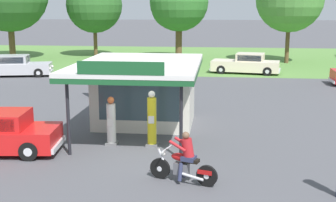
{
  "coord_description": "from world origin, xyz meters",
  "views": [
    {
      "loc": [
        2.76,
        -15.2,
        5.2
      ],
      "look_at": [
        0.74,
        2.57,
        1.4
      ],
      "focal_mm": 48.36,
      "sensor_mm": 36.0,
      "label": 1
    }
  ],
  "objects_px": {
    "gas_pump_nearside": "(111,123)",
    "gas_pump_offside": "(152,121)",
    "bystander_strolling_foreground": "(90,81)",
    "motorcycle_with_rider": "(184,162)",
    "parked_car_back_row_centre_right": "(111,66)",
    "parked_car_back_row_far_left": "(16,66)",
    "bystander_standing_back_lot": "(113,74)",
    "parked_car_back_row_far_right": "(246,64)"
  },
  "relations": [
    {
      "from": "gas_pump_nearside",
      "to": "parked_car_back_row_far_right",
      "type": "height_order",
      "value": "gas_pump_nearside"
    },
    {
      "from": "parked_car_back_row_far_left",
      "to": "parked_car_back_row_centre_right",
      "type": "xyz_separation_m",
      "value": [
        6.89,
        1.45,
        -0.06
      ]
    },
    {
      "from": "parked_car_back_row_centre_right",
      "to": "bystander_standing_back_lot",
      "type": "bearing_deg",
      "value": -75.37
    },
    {
      "from": "bystander_strolling_foreground",
      "to": "gas_pump_offside",
      "type": "bearing_deg",
      "value": -60.89
    },
    {
      "from": "parked_car_back_row_far_left",
      "to": "parked_car_back_row_far_right",
      "type": "relative_size",
      "value": 0.96
    },
    {
      "from": "bystander_standing_back_lot",
      "to": "bystander_strolling_foreground",
      "type": "height_order",
      "value": "bystander_strolling_foreground"
    },
    {
      "from": "parked_car_back_row_centre_right",
      "to": "bystander_strolling_foreground",
      "type": "distance_m",
      "value": 8.66
    },
    {
      "from": "gas_pump_offside",
      "to": "motorcycle_with_rider",
      "type": "distance_m",
      "value": 3.76
    },
    {
      "from": "gas_pump_nearside",
      "to": "parked_car_back_row_centre_right",
      "type": "height_order",
      "value": "gas_pump_nearside"
    },
    {
      "from": "gas_pump_offside",
      "to": "bystander_standing_back_lot",
      "type": "height_order",
      "value": "gas_pump_offside"
    },
    {
      "from": "gas_pump_nearside",
      "to": "parked_car_back_row_far_right",
      "type": "xyz_separation_m",
      "value": [
        6.09,
        19.21,
        -0.14
      ]
    },
    {
      "from": "gas_pump_offside",
      "to": "parked_car_back_row_far_right",
      "type": "xyz_separation_m",
      "value": [
        4.54,
        19.21,
        -0.27
      ]
    },
    {
      "from": "bystander_strolling_foreground",
      "to": "parked_car_back_row_far_left",
      "type": "bearing_deg",
      "value": 137.23
    },
    {
      "from": "gas_pump_offside",
      "to": "bystander_standing_back_lot",
      "type": "distance_m",
      "value": 13.07
    },
    {
      "from": "parked_car_back_row_far_left",
      "to": "bystander_standing_back_lot",
      "type": "bearing_deg",
      "value": -23.61
    },
    {
      "from": "gas_pump_offside",
      "to": "parked_car_back_row_far_left",
      "type": "bearing_deg",
      "value": 128.41
    },
    {
      "from": "parked_car_back_row_far_left",
      "to": "parked_car_back_row_centre_right",
      "type": "height_order",
      "value": "parked_car_back_row_far_left"
    },
    {
      "from": "parked_car_back_row_far_left",
      "to": "bystander_standing_back_lot",
      "type": "xyz_separation_m",
      "value": [
        8.2,
        -3.58,
        0.13
      ]
    },
    {
      "from": "gas_pump_offside",
      "to": "parked_car_back_row_centre_right",
      "type": "bearing_deg",
      "value": 108.23
    },
    {
      "from": "parked_car_back_row_centre_right",
      "to": "bystander_standing_back_lot",
      "type": "relative_size",
      "value": 3.31
    },
    {
      "from": "gas_pump_offside",
      "to": "bystander_strolling_foreground",
      "type": "bearing_deg",
      "value": 119.11
    },
    {
      "from": "motorcycle_with_rider",
      "to": "bystander_standing_back_lot",
      "type": "xyz_separation_m",
      "value": [
        -5.88,
        15.74,
        0.19
      ]
    },
    {
      "from": "parked_car_back_row_centre_right",
      "to": "bystander_strolling_foreground",
      "type": "relative_size",
      "value": 3.09
    },
    {
      "from": "motorcycle_with_rider",
      "to": "parked_car_back_row_far_left",
      "type": "xyz_separation_m",
      "value": [
        -14.08,
        19.33,
        0.06
      ]
    },
    {
      "from": "motorcycle_with_rider",
      "to": "bystander_strolling_foreground",
      "type": "xyz_separation_m",
      "value": [
        -6.34,
        12.17,
        0.27
      ]
    },
    {
      "from": "parked_car_back_row_far_right",
      "to": "parked_car_back_row_centre_right",
      "type": "distance_m",
      "value": 10.42
    },
    {
      "from": "gas_pump_nearside",
      "to": "parked_car_back_row_centre_right",
      "type": "distance_m",
      "value": 17.83
    },
    {
      "from": "bystander_standing_back_lot",
      "to": "parked_car_back_row_far_right",
      "type": "bearing_deg",
      "value": 37.69
    },
    {
      "from": "parked_car_back_row_far_left",
      "to": "parked_car_back_row_far_right",
      "type": "height_order",
      "value": "parked_car_back_row_far_right"
    },
    {
      "from": "parked_car_back_row_far_left",
      "to": "gas_pump_offside",
      "type": "bearing_deg",
      "value": -51.59
    },
    {
      "from": "gas_pump_nearside",
      "to": "gas_pump_offside",
      "type": "height_order",
      "value": "gas_pump_offside"
    },
    {
      "from": "bystander_strolling_foreground",
      "to": "parked_car_back_row_centre_right",
      "type": "bearing_deg",
      "value": 95.66
    },
    {
      "from": "gas_pump_nearside",
      "to": "motorcycle_with_rider",
      "type": "distance_m",
      "value": 4.59
    },
    {
      "from": "gas_pump_offside",
      "to": "bystander_strolling_foreground",
      "type": "relative_size",
      "value": 1.23
    },
    {
      "from": "gas_pump_nearside",
      "to": "motorcycle_with_rider",
      "type": "relative_size",
      "value": 0.89
    },
    {
      "from": "bystander_strolling_foreground",
      "to": "bystander_standing_back_lot",
      "type": "bearing_deg",
      "value": 82.66
    },
    {
      "from": "bystander_standing_back_lot",
      "to": "parked_car_back_row_far_left",
      "type": "bearing_deg",
      "value": 156.39
    },
    {
      "from": "parked_car_back_row_far_left",
      "to": "parked_car_back_row_centre_right",
      "type": "distance_m",
      "value": 7.04
    },
    {
      "from": "gas_pump_nearside",
      "to": "parked_car_back_row_centre_right",
      "type": "relative_size",
      "value": 0.35
    },
    {
      "from": "gas_pump_nearside",
      "to": "gas_pump_offside",
      "type": "xyz_separation_m",
      "value": [
        1.55,
        0.0,
        0.13
      ]
    },
    {
      "from": "motorcycle_with_rider",
      "to": "parked_car_back_row_centre_right",
      "type": "relative_size",
      "value": 0.39
    },
    {
      "from": "bystander_strolling_foreground",
      "to": "motorcycle_with_rider",
      "type": "bearing_deg",
      "value": -62.48
    }
  ]
}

